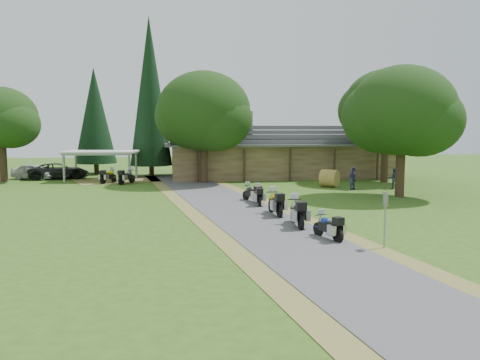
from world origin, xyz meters
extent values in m
plane|color=#355217|center=(0.00, 0.00, 0.00)|extent=(120.00, 120.00, 0.00)
plane|color=#4D4D50|center=(-0.50, 4.00, 0.00)|extent=(51.95, 51.95, 0.00)
imported|color=silver|center=(-16.30, 24.60, 0.89)|extent=(4.11, 5.77, 1.77)
imported|color=black|center=(-14.24, 24.62, 1.08)|extent=(3.41, 6.00, 2.16)
imported|color=#373C62|center=(9.03, 13.13, 0.94)|extent=(0.64, 0.56, 1.89)
imported|color=#373C62|center=(12.33, 13.09, 0.93)|extent=(0.64, 0.57, 1.86)
imported|color=#373C62|center=(9.10, 13.05, 1.00)|extent=(0.51, 0.64, 2.00)
cylinder|color=olive|center=(7.98, 15.07, 0.68)|extent=(1.82, 1.84, 1.35)
cone|color=black|center=(-6.00, 26.08, 7.53)|extent=(3.98, 3.98, 15.07)
cone|color=black|center=(-11.61, 29.34, 5.32)|extent=(4.11, 4.11, 10.63)
camera|label=1|loc=(-4.44, -19.61, 4.36)|focal=35.00mm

